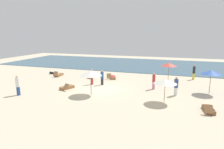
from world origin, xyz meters
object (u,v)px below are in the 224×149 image
Objects in this scene: lounger_4 at (92,76)px; lounger_3 at (112,77)px; umbrella_0 at (169,64)px; lounger_0 at (59,75)px; umbrella_1 at (211,72)px; dog at (51,73)px; person_3 at (18,85)px; person_4 at (154,81)px; umbrella_2 at (165,81)px; person_1 at (92,77)px; person_2 at (102,77)px; lounger_1 at (209,109)px; person_0 at (194,72)px; person_5 at (176,86)px; umbrella_3 at (91,73)px; lounger_2 at (67,87)px.

lounger_3 is at bearing 6.31° from lounger_4.
umbrella_0 is 14.23m from lounger_0.
umbrella_1 is 3.06× the size of dog.
person_4 is (11.60, 5.93, -0.07)m from person_3.
umbrella_2 reaches higher than person_1.
dog is (-2.92, 9.20, -0.76)m from person_3.
umbrella_1 reaches higher than person_1.
umbrella_0 is at bearing 28.88° from person_2.
dog is (-6.40, 0.31, -0.00)m from lounger_4.
person_1 reaches higher than lounger_0.
lounger_1 is 6.58m from person_4.
umbrella_0 is 7.47m from umbrella_2.
lounger_0 is at bearing -26.13° from dog.
dog is at bearing -178.22° from umbrella_0.
person_0 is at bearing 36.63° from umbrella_0.
person_1 reaches higher than lounger_3.
person_5 reaches higher than person_2.
umbrella_3 is 3.78m from lounger_2.
person_3 is at bearing -111.40° from lounger_4.
person_2 is (-6.87, -3.79, -1.22)m from umbrella_0.
dog is at bearing 156.23° from umbrella_2.
person_2 is at bearing 169.52° from person_5.
dog is at bearing 107.60° from person_3.
dog is at bearing 164.16° from person_5.
umbrella_3 is 1.35× the size of person_4.
person_3 is (-3.16, -3.20, 0.76)m from lounger_2.
person_4 is at bearing -20.03° from lounger_4.
umbrella_3 is 6.79m from person_3.
umbrella_0 is at bearing -143.37° from person_0.
person_0 is 19.75m from person_3.
person_0 is (16.97, 3.52, 0.75)m from lounger_0.
umbrella_2 reaches higher than person_3.
person_0 is 7.26m from person_4.
lounger_1 is at bearing -6.15° from umbrella_3.
umbrella_2 is 10.09m from person_0.
person_1 is (-1.45, 3.50, -1.17)m from umbrella_3.
umbrella_2 is 9.85m from lounger_3.
person_4 is at bearing -30.64° from lounger_3.
umbrella_0 is 1.27× the size of lounger_2.
dog is at bearing 179.86° from lounger_3.
umbrella_1 is at bearing -16.07° from lounger_3.
person_4 is at bearing 0.27° from person_2.
person_1 is (1.69, 2.56, 0.71)m from lounger_2.
umbrella_1 is 10.89m from person_2.
dog is (-1.74, 0.85, 0.01)m from lounger_0.
person_5 is (-2.01, -7.40, -0.05)m from person_0.
umbrella_3 reaches higher than umbrella_0.
umbrella_0 is at bearing 1.78° from dog.
lounger_4 is 3.96m from person_2.
person_3 is at bearing -162.05° from person_5.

